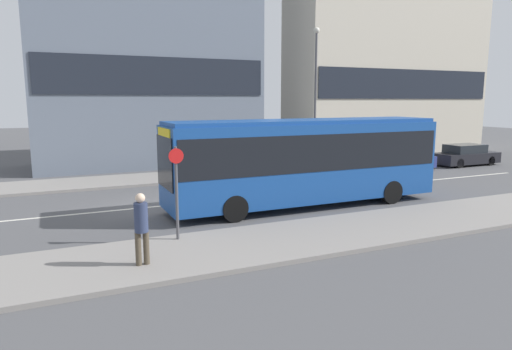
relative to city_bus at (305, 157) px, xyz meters
name	(u,v)px	position (x,y,z in m)	size (l,w,h in m)	color
ground_plane	(150,207)	(-5.72, 2.36, -1.99)	(120.00, 120.00, 0.00)	#4F4F51
sidewalk_near	(197,253)	(-5.72, -3.89, -1.93)	(44.00, 3.50, 0.13)	gray
sidewalk_far	(126,181)	(-5.72, 8.61, -1.93)	(44.00, 3.50, 0.13)	gray
lane_centerline	(150,207)	(-5.72, 2.36, -1.99)	(41.80, 0.16, 0.01)	silver
apartment_block_left_tower	(144,4)	(-3.18, 14.94, 8.24)	(14.03, 6.25, 20.48)	slate
apartment_block_right_tower	(390,29)	(16.04, 14.31, 7.84)	(16.81, 4.98, 19.67)	beige
city_bus	(305,157)	(0.00, 0.00, 0.00)	(11.28, 2.48, 3.47)	#194793
parked_car_0	(398,160)	(9.91, 5.76, -1.37)	(4.53, 1.71, 1.30)	navy
parked_car_1	(466,155)	(15.48, 5.67, -1.35)	(4.50, 1.70, 1.37)	black
pedestrian_near_stop	(141,224)	(-7.28, -4.38, -0.81)	(0.35, 0.34, 1.84)	#4C4233
bus_stop_sign	(177,186)	(-5.92, -2.66, -0.24)	(0.44, 0.12, 2.78)	#4C4C51
street_lamp	(315,86)	(5.37, 8.01, 3.07)	(0.36, 0.36, 8.27)	#4C4C51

